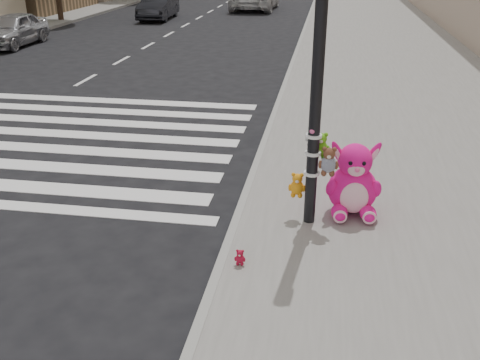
% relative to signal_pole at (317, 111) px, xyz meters
% --- Properties ---
extents(ground, '(120.00, 120.00, 0.00)m').
position_rel_signal_pole_xyz_m(ground, '(-2.62, -1.81, -1.79)').
color(ground, black).
rests_on(ground, ground).
extents(sidewalk_near, '(7.00, 80.00, 0.14)m').
position_rel_signal_pole_xyz_m(sidewalk_near, '(2.38, 8.19, -1.72)').
color(sidewalk_near, slate).
rests_on(sidewalk_near, ground).
extents(curb_edge, '(0.12, 80.00, 0.15)m').
position_rel_signal_pole_xyz_m(curb_edge, '(-1.07, 8.19, -1.72)').
color(curb_edge, gray).
rests_on(curb_edge, ground).
extents(signal_pole, '(0.69, 0.49, 4.00)m').
position_rel_signal_pole_xyz_m(signal_pole, '(0.00, 0.00, 0.00)').
color(signal_pole, black).
rests_on(signal_pole, sidewalk_near).
extents(pink_bunny, '(0.81, 0.88, 1.14)m').
position_rel_signal_pole_xyz_m(pink_bunny, '(0.58, 0.35, -1.18)').
color(pink_bunny, '#FA158D').
rests_on(pink_bunny, sidewalk_near).
extents(red_teddy, '(0.15, 0.10, 0.22)m').
position_rel_signal_pole_xyz_m(red_teddy, '(-0.82, -1.31, -1.54)').
color(red_teddy, '#B0112E').
rests_on(red_teddy, sidewalk_near).
extents(car_silver_far, '(1.61, 3.84, 1.30)m').
position_rel_signal_pole_xyz_m(car_silver_far, '(-12.42, 13.30, -1.14)').
color(car_silver_far, '#9F9FA4').
rests_on(car_silver_far, ground).
extents(car_dark_far, '(1.66, 4.19, 1.36)m').
position_rel_signal_pole_xyz_m(car_dark_far, '(-9.12, 22.15, -1.11)').
color(car_dark_far, black).
rests_on(car_dark_far, ground).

